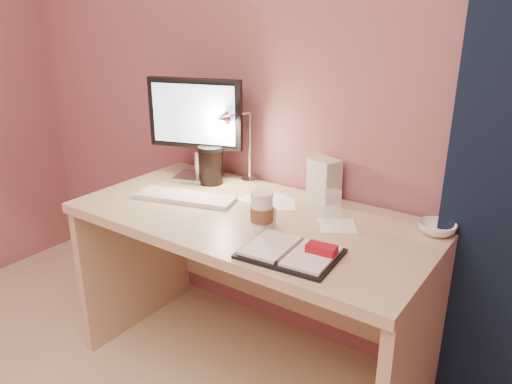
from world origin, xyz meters
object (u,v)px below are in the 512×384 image
Objects in this scene: planner at (293,252)px; coffee_cup at (262,211)px; keyboard at (186,197)px; clear_cup at (332,207)px; lotion_bottle at (268,213)px; bowl at (437,229)px; monitor at (196,120)px; dark_jar at (211,167)px; desk at (262,259)px; desk_lamp at (244,141)px; product_box at (324,179)px.

planner is 2.38× the size of coffee_cup.
planner reaches higher than keyboard.
clear_cup is 1.19× the size of lotion_bottle.
lotion_bottle is (0.01, 0.02, -0.01)m from coffee_cup.
keyboard is 1.28× the size of planner.
bowl is at bearing 28.62° from lotion_bottle.
monitor is 1.11× the size of keyboard.
monitor reaches higher than dark_jar.
desk is at bearing -34.61° from monitor.
monitor is 1.42× the size of planner.
planner is 0.69m from desk_lamp.
bowl is 0.50m from product_box.
bowl is 0.86m from desk_lamp.
lotion_bottle is 0.45m from desk_lamp.
planner is at bearing -46.52° from monitor.
coffee_cup reaches higher than keyboard.
coffee_cup is at bearing -22.35° from keyboard.
product_box is at bearing 125.15° from clear_cup.
clear_cup is at bearing 89.16° from planner.
desk_lamp is at bearing -150.36° from product_box.
desk is at bearing 123.73° from coffee_cup.
dark_jar is (-0.47, 0.25, 0.03)m from lotion_bottle.
desk_lamp is at bearing 137.93° from lotion_bottle.
desk is 0.47m from planner.
lotion_bottle is (0.43, -0.03, 0.04)m from keyboard.
lotion_bottle is at bearing -48.47° from desk.
dark_jar is (-0.64, 0.08, 0.02)m from clear_cup.
desk_lamp is (-0.31, 0.28, 0.16)m from lotion_bottle.
dark_jar is 0.89× the size of product_box.
desk_lamp is (-0.20, 0.16, 0.44)m from desk.
desk_lamp reaches higher than product_box.
dark_jar reaches higher than planner.
product_box is at bearing 102.17° from planner.
lotion_bottle is at bearing -151.38° from bowl.
coffee_cup is (0.55, -0.28, -0.21)m from monitor.
monitor is at bearing 153.04° from coffee_cup.
dark_jar reaches higher than keyboard.
keyboard is at bearing -79.21° from dark_jar.
dark_jar is at bearing -177.68° from bowl.
coffee_cup is 0.26m from clear_cup.
clear_cup reaches higher than bowl.
coffee_cup is 0.53m from dark_jar.
coffee_cup is 0.89× the size of dark_jar.
product_box is at bearing 12.38° from dark_jar.
desk is at bearing -165.95° from bowl.
product_box is (0.15, 0.23, 0.31)m from desk.
monitor reaches higher than desk_lamp.
dark_jar is at bearing -145.95° from desk_lamp.
product_box reaches higher than planner.
coffee_cup is (0.10, -0.15, 0.29)m from desk.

